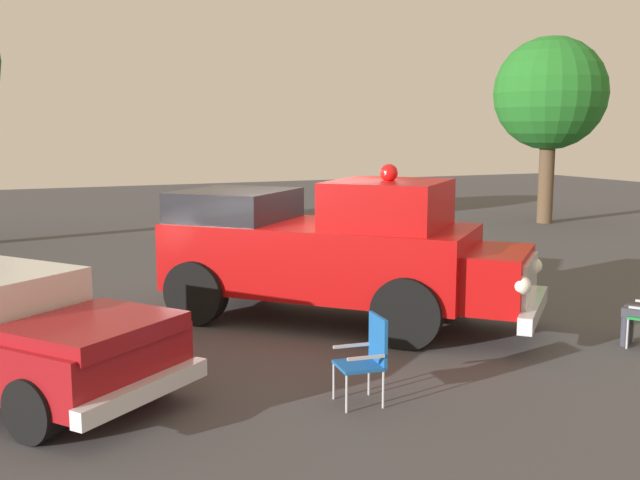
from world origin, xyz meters
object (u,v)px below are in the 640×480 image
object	(u,v)px
oak_tree_right	(550,94)
lawn_chair_by_car	(368,353)
vintage_fire_truck	(333,249)
classic_hot_rod	(7,332)

from	to	relation	value
oak_tree_right	lawn_chair_by_car	bearing A→B (deg)	133.13
vintage_fire_truck	classic_hot_rod	bearing A→B (deg)	106.32
classic_hot_rod	oak_tree_right	size ratio (longest dim) A/B	0.75
classic_hot_rod	oak_tree_right	xyz separation A→B (m)	(10.12, -16.73, 3.47)
vintage_fire_truck	oak_tree_right	xyz separation A→B (m)	(8.68, -11.80, 3.02)
classic_hot_rod	lawn_chair_by_car	world-z (taller)	classic_hot_rod
classic_hot_rod	oak_tree_right	distance (m)	19.86
vintage_fire_truck	oak_tree_right	size ratio (longest dim) A/B	0.95
lawn_chair_by_car	oak_tree_right	bearing A→B (deg)	-46.87
oak_tree_right	classic_hot_rod	bearing A→B (deg)	121.18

